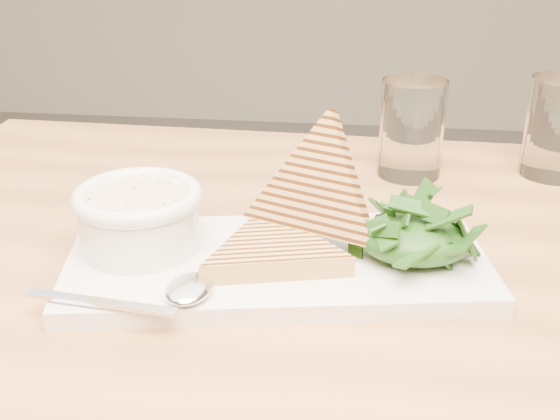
# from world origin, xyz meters

# --- Properties ---
(table_top) EXTENTS (1.13, 0.77, 0.04)m
(table_top) POSITION_xyz_m (-0.12, 0.22, 0.76)
(table_top) COLOR #B0743D
(table_top) RESTS_ON ground
(table_leg_bl) EXTENTS (0.06, 0.06, 0.74)m
(table_leg_bl) POSITION_xyz_m (-0.63, 0.54, 0.37)
(table_leg_bl) COLOR #B0743D
(table_leg_bl) RESTS_ON ground
(platter) EXTENTS (0.38, 0.22, 0.02)m
(platter) POSITION_xyz_m (-0.23, 0.23, 0.79)
(platter) COLOR white
(platter) RESTS_ON table_top
(soup_bowl) EXTENTS (0.10, 0.10, 0.04)m
(soup_bowl) POSITION_xyz_m (-0.35, 0.23, 0.82)
(soup_bowl) COLOR white
(soup_bowl) RESTS_ON platter
(soup) EXTENTS (0.09, 0.09, 0.01)m
(soup) POSITION_xyz_m (-0.35, 0.23, 0.84)
(soup) COLOR beige
(soup) RESTS_ON soup_bowl
(bowl_rim) EXTENTS (0.11, 0.11, 0.01)m
(bowl_rim) POSITION_xyz_m (-0.35, 0.23, 0.84)
(bowl_rim) COLOR white
(bowl_rim) RESTS_ON soup_bowl
(sandwich_flat) EXTENTS (0.17, 0.17, 0.02)m
(sandwich_flat) POSITION_xyz_m (-0.24, 0.22, 0.80)
(sandwich_flat) COLOR #B98946
(sandwich_flat) RESTS_ON platter
(sandwich_lean) EXTENTS (0.18, 0.18, 0.16)m
(sandwich_lean) POSITION_xyz_m (-0.20, 0.26, 0.84)
(sandwich_lean) COLOR #B98946
(sandwich_lean) RESTS_ON sandwich_flat
(salad_base) EXTENTS (0.10, 0.08, 0.04)m
(salad_base) POSITION_xyz_m (-0.12, 0.24, 0.81)
(salad_base) COLOR black
(salad_base) RESTS_ON platter
(arugula_pile) EXTENTS (0.11, 0.10, 0.05)m
(arugula_pile) POSITION_xyz_m (-0.12, 0.24, 0.82)
(arugula_pile) COLOR #264D16
(arugula_pile) RESTS_ON platter
(spoon_bowl) EXTENTS (0.04, 0.05, 0.01)m
(spoon_bowl) POSITION_xyz_m (-0.29, 0.16, 0.80)
(spoon_bowl) COLOR silver
(spoon_bowl) RESTS_ON platter
(spoon_handle) EXTENTS (0.12, 0.02, 0.00)m
(spoon_handle) POSITION_xyz_m (-0.36, 0.13, 0.80)
(spoon_handle) COLOR silver
(spoon_handle) RESTS_ON platter
(glass_near) EXTENTS (0.07, 0.07, 0.11)m
(glass_near) POSITION_xyz_m (-0.11, 0.47, 0.83)
(glass_near) COLOR white
(glass_near) RESTS_ON table_top
(glass_far) EXTENTS (0.07, 0.07, 0.11)m
(glass_far) POSITION_xyz_m (0.05, 0.49, 0.84)
(glass_far) COLOR white
(glass_far) RESTS_ON table_top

